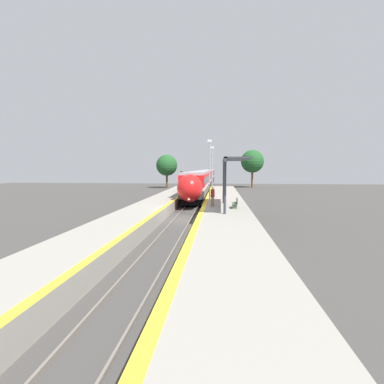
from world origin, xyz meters
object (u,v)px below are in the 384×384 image
Objects in this scene: railway_signal at (181,182)px; lamppost_mid at (212,169)px; lamppost_near at (210,169)px; platform_bench at (236,203)px; person_waiting at (213,196)px; train at (205,178)px.

railway_signal is 8.83m from lamppost_mid.
lamppost_near is (4.61, -16.02, 1.94)m from railway_signal.
railway_signal is (-6.93, 16.76, 1.00)m from platform_bench.
train is at bearing 93.90° from person_waiting.
lamppost_near is (-2.32, 0.73, 2.94)m from platform_bench.
lamppost_near is at bearing -90.00° from lamppost_mid.
lamppost_mid is at bearing 90.00° from lamppost_near.
railway_signal reaches higher than platform_bench.
platform_bench is 18.16m from railway_signal.
person_waiting is (2.56, -37.51, -0.33)m from train.
lamppost_mid is (2.28, -29.22, 2.15)m from train.
person_waiting is 2.54m from lamppost_near.
railway_signal is at bearing 106.05° from lamppost_near.
lamppost_mid reaches higher than platform_bench.
lamppost_near is at bearing -120.78° from person_waiting.
lamppost_near reaches higher than person_waiting.
railway_signal is at bearing 107.44° from person_waiting.
train reaches higher than platform_bench.
platform_bench is at bearing -76.28° from lamppost_mid.
train is 11.47× the size of lamppost_mid.
railway_signal is (-2.33, -21.95, 0.21)m from train.
train is 37.59m from person_waiting.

